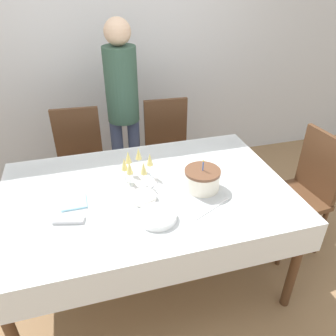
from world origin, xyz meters
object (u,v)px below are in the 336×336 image
plate_stack_dessert (143,197)px  person_standing (122,99)px  dining_chair_far_left (80,160)px  champagne_tray (136,168)px  plate_stack_main (158,216)px  dining_chair_far_right (168,148)px  birthday_cake (202,179)px  dining_chair_right_end (304,188)px

plate_stack_dessert → person_standing: size_ratio=0.09×
dining_chair_far_left → champagne_tray: size_ratio=3.20×
plate_stack_main → dining_chair_far_left: bearing=108.3°
dining_chair_far_right → person_standing: 0.61m
plate_stack_main → person_standing: (0.03, 1.36, 0.22)m
dining_chair_far_right → plate_stack_main: dining_chair_far_right is taller
plate_stack_main → person_standing: bearing=88.7°
dining_chair_far_right → person_standing: (-0.37, 0.16, 0.46)m
birthday_cake → dining_chair_far_left: bearing=127.1°
dining_chair_far_right → birthday_cake: (-0.06, -0.99, 0.29)m
dining_chair_far_left → plate_stack_main: size_ratio=4.43×
dining_chair_right_end → plate_stack_main: 1.29m
dining_chair_right_end → plate_stack_dessert: 1.29m
dining_chair_far_right → birthday_cake: bearing=-93.2°
plate_stack_dessert → dining_chair_far_left: bearing=109.6°
birthday_cake → plate_stack_dessert: (-0.39, -0.02, -0.05)m
dining_chair_far_left → plate_stack_main: dining_chair_far_left is taller
birthday_cake → person_standing: size_ratio=0.14×
dining_chair_far_left → plate_stack_dessert: size_ratio=6.22×
plate_stack_main → plate_stack_dessert: same height
dining_chair_far_right → dining_chair_right_end: bearing=-47.8°
plate_stack_main → dining_chair_far_right: bearing=71.5°
dining_chair_right_end → plate_stack_dessert: size_ratio=6.22×
champagne_tray → dining_chair_far_right: bearing=60.3°
birthday_cake → plate_stack_dessert: 0.39m
person_standing → plate_stack_dessert: bearing=-93.5°
dining_chair_far_left → plate_stack_dessert: bearing=-70.4°
birthday_cake → dining_chair_right_end: bearing=5.5°
dining_chair_far_left → champagne_tray: bearing=-64.9°
champagne_tray → dining_chair_right_end: bearing=-5.9°
plate_stack_dessert → plate_stack_main: bearing=-78.6°
dining_chair_far_left → person_standing: 0.65m
dining_chair_right_end → birthday_cake: bearing=-174.5°
dining_chair_far_left → plate_stack_main: bearing=-71.7°
dining_chair_far_left → person_standing: person_standing is taller
dining_chair_right_end → person_standing: person_standing is taller
dining_chair_far_left → birthday_cake: bearing=-52.9°
champagne_tray → dining_chair_far_left: bearing=115.1°
birthday_cake → plate_stack_dessert: bearing=-177.0°
birthday_cake → dining_chair_far_right: bearing=86.8°
dining_chair_right_end → plate_stack_dessert: (-1.27, -0.10, 0.24)m
birthday_cake → plate_stack_dessert: size_ratio=1.46×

